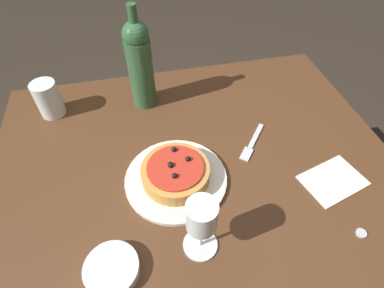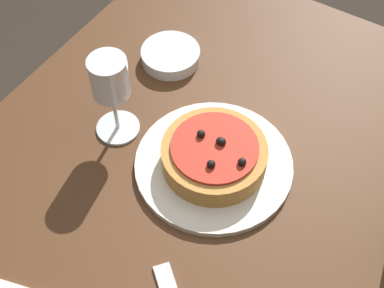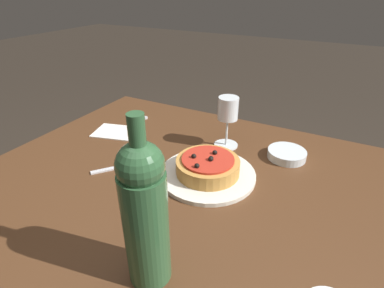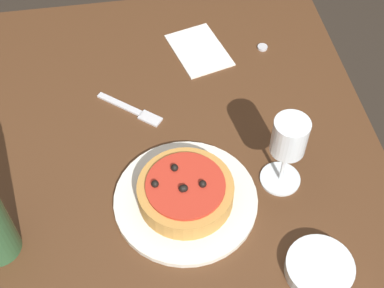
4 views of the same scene
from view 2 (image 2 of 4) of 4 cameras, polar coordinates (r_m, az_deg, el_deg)
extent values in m
cube|color=#4C2D19|center=(0.90, 2.56, -7.17)|extent=(1.13, 0.92, 0.03)
cylinder|color=#4C2D19|center=(1.58, -1.13, 6.53)|extent=(0.06, 0.06, 0.72)
cylinder|color=silver|center=(0.92, 2.32, -2.19)|extent=(0.27, 0.27, 0.01)
cylinder|color=#BC843D|center=(0.90, 2.38, -1.23)|extent=(0.18, 0.18, 0.04)
cylinder|color=#B72D1E|center=(0.88, 2.43, -0.35)|extent=(0.15, 0.15, 0.01)
sphere|color=black|center=(0.85, 2.05, -2.17)|extent=(0.01, 0.01, 0.01)
sphere|color=black|center=(0.88, 3.02, 0.30)|extent=(0.01, 0.01, 0.01)
sphere|color=black|center=(0.88, 3.20, 0.23)|extent=(0.01, 0.01, 0.01)
sphere|color=black|center=(0.88, 0.98, 1.08)|extent=(0.01, 0.01, 0.01)
sphere|color=black|center=(0.85, 5.35, -1.94)|extent=(0.01, 0.01, 0.01)
cylinder|color=silver|center=(0.98, -7.88, 1.73)|extent=(0.08, 0.08, 0.00)
cylinder|color=silver|center=(0.94, -8.21, 3.58)|extent=(0.01, 0.01, 0.09)
cylinder|color=silver|center=(0.88, -8.84, 7.05)|extent=(0.06, 0.06, 0.07)
cylinder|color=silver|center=(1.08, -2.30, 9.42)|extent=(0.12, 0.12, 0.03)
cube|color=silver|center=(0.82, -2.92, -14.17)|extent=(0.05, 0.05, 0.00)
camera|label=1|loc=(0.88, -29.76, 42.29)|focal=28.00mm
camera|label=3|loc=(0.89, 57.39, 11.44)|focal=28.00mm
camera|label=4|loc=(1.01, 38.96, 53.13)|focal=50.00mm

